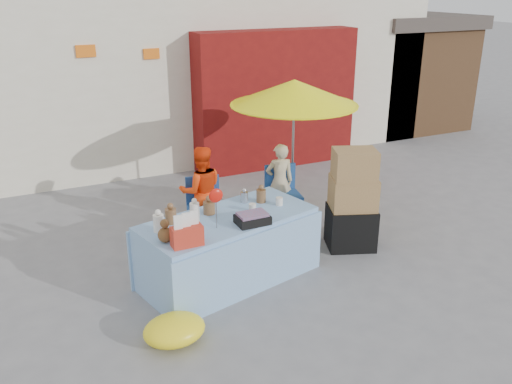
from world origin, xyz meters
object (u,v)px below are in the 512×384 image
market_table (228,248)px  vendor_orange (201,191)px  chair_right (283,206)px  chair_left (206,220)px  vendor_beige (280,182)px  umbrella (294,93)px  box_stack (352,203)px

market_table → vendor_orange: size_ratio=1.78×
market_table → chair_right: 1.89m
market_table → chair_left: bearing=68.2°
market_table → vendor_beige: 1.98m
chair_left → umbrella: bearing=20.9°
vendor_beige → market_table: bearing=54.6°
chair_right → market_table: bearing=-128.4°
box_stack → market_table: bearing=-177.0°
umbrella → box_stack: (0.14, -1.42, -1.25)m
umbrella → chair_left: bearing=-169.6°
chair_left → chair_right: (1.25, 0.00, 0.00)m
chair_left → umbrella: 2.27m
market_table → vendor_beige: market_table is taller
vendor_beige → box_stack: (0.44, -1.27, 0.05)m
market_table → box_stack: bearing=-11.1°
market_table → umbrella: umbrella is taller
umbrella → box_stack: bearing=-84.5°
market_table → umbrella: size_ratio=1.11×
vendor_orange → umbrella: umbrella is taller
box_stack → chair_right: bearing=110.9°
chair_right → umbrella: (0.30, 0.28, 1.64)m
vendor_orange → market_table: bearing=93.7°
chair_left → vendor_beige: 1.30m
vendor_beige → vendor_orange: bearing=10.5°
chair_right → vendor_beige: size_ratio=0.71×
chair_left → umbrella: (1.55, 0.28, 1.64)m
market_table → box_stack: size_ratio=1.66×
vendor_orange → vendor_beige: (1.25, 0.00, -0.06)m
chair_left → vendor_orange: (-0.00, 0.13, 0.40)m
vendor_orange → box_stack: box_stack is taller
chair_right → vendor_beige: vendor_beige is taller
market_table → chair_left: 1.26m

